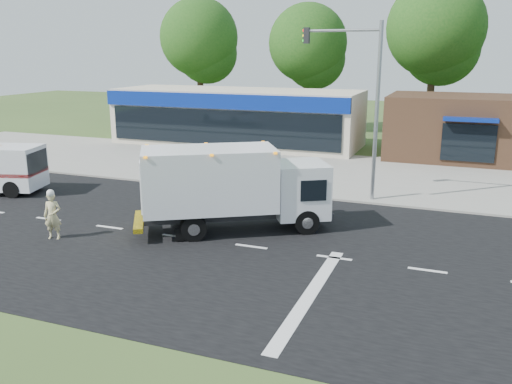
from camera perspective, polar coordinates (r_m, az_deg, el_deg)
ground at (r=19.30m, az=-0.51°, el=-5.80°), size 120.00×120.00×0.00m
road_asphalt at (r=19.30m, az=-0.51°, el=-5.78°), size 60.00×14.00×0.02m
sidewalk at (r=26.74m, az=5.95°, el=0.11°), size 60.00×2.40×0.12m
parking_apron at (r=32.24m, az=8.67°, el=2.44°), size 60.00×9.00×0.02m
lane_markings at (r=17.68m, az=1.98°, el=-7.72°), size 55.20×7.00×0.01m
ems_box_truck at (r=20.53m, az=-2.69°, el=0.92°), size 7.45×5.70×3.25m
emergency_worker at (r=21.18m, az=-20.63°, el=-2.26°), size 0.74×0.60×1.88m
retail_strip_mall at (r=40.22m, az=-2.04°, el=7.91°), size 18.00×6.20×4.00m
brown_storefront at (r=37.10m, az=21.53°, el=6.31°), size 10.00×6.70×4.00m
traffic_signal_pole at (r=24.86m, az=11.20°, el=10.19°), size 3.51×0.25×8.00m
background_trees at (r=45.60m, az=12.00°, el=15.17°), size 36.77×7.39×12.10m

